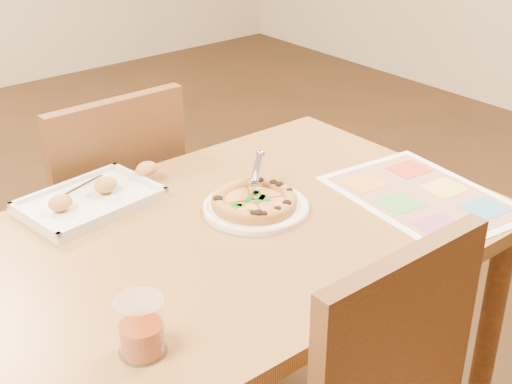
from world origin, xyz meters
TOP-DOWN VIEW (x-y plane):
  - dining_table at (0.00, 0.00)m, footprint 1.30×0.85m
  - chair_far at (-0.00, 0.60)m, footprint 0.42×0.42m
  - plate at (0.11, 0.04)m, footprint 0.26×0.26m
  - pizza at (0.11, 0.04)m, footprint 0.21×0.21m
  - pizza_cutter at (0.15, 0.08)m, footprint 0.11×0.09m
  - appetizer_tray at (-0.18, 0.32)m, footprint 0.38×0.26m
  - glass_tumbler at (-0.38, -0.25)m, footprint 0.09×0.09m
  - menu at (0.48, -0.18)m, footprint 0.39×0.50m

SIDE VIEW (x-z plane):
  - chair_far at x=0.00m, z-range 0.33..0.80m
  - dining_table at x=0.00m, z-range 0.27..0.99m
  - menu at x=0.48m, z-range 0.72..0.72m
  - plate at x=0.11m, z-range 0.72..0.73m
  - appetizer_tray at x=-0.18m, z-range 0.71..0.77m
  - pizza at x=0.11m, z-range 0.73..0.76m
  - glass_tumbler at x=-0.38m, z-range 0.71..0.82m
  - pizza_cutter at x=0.15m, z-range 0.76..0.83m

